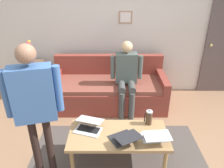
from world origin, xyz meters
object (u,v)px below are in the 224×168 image
(laptop_left, at_px, (124,138))
(side_shelf, at_px, (34,80))
(couch, at_px, (109,89))
(person_standing, at_px, (34,101))
(flower_vase, at_px, (30,53))
(coffee_table, at_px, (118,137))
(person_seated, at_px, (126,74))
(laptop_right, at_px, (155,137))
(french_press, at_px, (149,117))
(laptop_center, at_px, (89,127))

(laptop_left, distance_m, side_shelf, 2.57)
(couch, bearing_deg, person_standing, 66.50)
(flower_vase, bearing_deg, coffee_table, 132.63)
(person_seated, bearing_deg, laptop_right, 101.32)
(person_standing, height_order, person_seated, person_standing)
(french_press, relative_size, person_standing, 0.14)
(flower_vase, bearing_deg, laptop_left, 131.82)
(coffee_table, xyz_separation_m, person_standing, (0.89, 0.23, 0.67))
(flower_vase, bearing_deg, french_press, 142.50)
(flower_vase, bearing_deg, person_standing, 110.64)
(coffee_table, relative_size, flower_vase, 2.91)
(laptop_left, distance_m, flower_vase, 2.60)
(french_press, bearing_deg, person_seated, -77.14)
(laptop_left, height_order, person_standing, person_standing)
(laptop_left, bearing_deg, laptop_right, -176.43)
(laptop_center, relative_size, person_seated, 0.32)
(person_seated, bearing_deg, person_standing, 54.60)
(laptop_right, relative_size, side_shelf, 0.46)
(couch, distance_m, side_shelf, 1.53)
(laptop_center, relative_size, laptop_right, 1.18)
(coffee_table, height_order, laptop_right, laptop_right)
(couch, relative_size, french_press, 9.06)
(couch, height_order, laptop_right, couch)
(laptop_center, relative_size, flower_vase, 0.94)
(couch, height_order, person_seated, person_seated)
(coffee_table, bearing_deg, couch, -84.59)
(laptop_left, relative_size, laptop_center, 1.13)
(couch, xyz_separation_m, laptop_center, (0.24, 1.39, 0.20))
(coffee_table, bearing_deg, laptop_right, 166.77)
(person_standing, bearing_deg, laptop_center, -147.82)
(couch, relative_size, laptop_left, 4.58)
(flower_vase, bearing_deg, laptop_center, 126.76)
(laptop_center, relative_size, side_shelf, 0.54)
(couch, xyz_separation_m, person_standing, (0.74, 1.71, 0.77))
(coffee_table, distance_m, side_shelf, 2.43)
(person_seated, bearing_deg, laptop_center, 64.80)
(coffee_table, bearing_deg, laptop_center, -13.80)
(coffee_table, distance_m, person_standing, 1.13)
(side_shelf, bearing_deg, couch, 168.87)
(french_press, distance_m, side_shelf, 2.59)
(flower_vase, relative_size, person_standing, 0.26)
(laptop_left, distance_m, person_standing, 1.12)
(coffee_table, bearing_deg, side_shelf, -47.31)
(couch, xyz_separation_m, side_shelf, (1.50, -0.30, 0.07))
(side_shelf, relative_size, flower_vase, 1.74)
(laptop_left, bearing_deg, person_seated, -94.21)
(laptop_left, bearing_deg, laptop_center, -26.28)
(coffee_table, distance_m, laptop_center, 0.40)
(person_seated, bearing_deg, laptop_left, 85.79)
(side_shelf, bearing_deg, laptop_right, 137.89)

